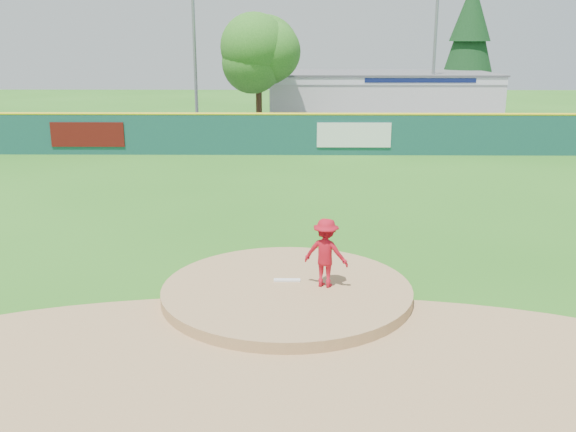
{
  "coord_description": "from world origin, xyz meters",
  "views": [
    {
      "loc": [
        0.19,
        -13.2,
        5.5
      ],
      "look_at": [
        0.0,
        2.0,
        1.3
      ],
      "focal_mm": 40.0,
      "sensor_mm": 36.0,
      "label": 1
    }
  ],
  "objects_px": {
    "light_pole_left": "(194,30)",
    "light_pole_right": "(435,38)",
    "pool_building_grp": "(380,96)",
    "deciduous_tree": "(258,56)",
    "van": "(293,131)",
    "conifer_tree": "(470,39)",
    "playground_slide": "(39,128)",
    "pitcher": "(326,253)"
  },
  "relations": [
    {
      "from": "deciduous_tree",
      "to": "pool_building_grp",
      "type": "bearing_deg",
      "value": 41.16
    },
    {
      "from": "pool_building_grp",
      "to": "playground_slide",
      "type": "xyz_separation_m",
      "value": [
        -20.18,
        -9.59,
        -0.95
      ]
    },
    {
      "from": "conifer_tree",
      "to": "light_pole_left",
      "type": "height_order",
      "value": "light_pole_left"
    },
    {
      "from": "conifer_tree",
      "to": "light_pole_right",
      "type": "height_order",
      "value": "light_pole_right"
    },
    {
      "from": "pitcher",
      "to": "deciduous_tree",
      "type": "height_order",
      "value": "deciduous_tree"
    },
    {
      "from": "conifer_tree",
      "to": "light_pole_left",
      "type": "bearing_deg",
      "value": -154.65
    },
    {
      "from": "conifer_tree",
      "to": "van",
      "type": "bearing_deg",
      "value": -132.47
    },
    {
      "from": "conifer_tree",
      "to": "light_pole_right",
      "type": "bearing_deg",
      "value": -119.74
    },
    {
      "from": "pitcher",
      "to": "conifer_tree",
      "type": "bearing_deg",
      "value": -88.4
    },
    {
      "from": "pitcher",
      "to": "playground_slide",
      "type": "bearing_deg",
      "value": -35.84
    },
    {
      "from": "pool_building_grp",
      "to": "deciduous_tree",
      "type": "xyz_separation_m",
      "value": [
        -8.0,
        -6.99,
        2.89
      ]
    },
    {
      "from": "playground_slide",
      "to": "deciduous_tree",
      "type": "bearing_deg",
      "value": 12.01
    },
    {
      "from": "conifer_tree",
      "to": "light_pole_left",
      "type": "xyz_separation_m",
      "value": [
        -19.0,
        -9.0,
        0.51
      ]
    },
    {
      "from": "deciduous_tree",
      "to": "light_pole_right",
      "type": "relative_size",
      "value": 0.74
    },
    {
      "from": "van",
      "to": "deciduous_tree",
      "type": "distance_m",
      "value": 5.44
    },
    {
      "from": "van",
      "to": "playground_slide",
      "type": "distance_m",
      "value": 14.22
    },
    {
      "from": "pitcher",
      "to": "deciduous_tree",
      "type": "bearing_deg",
      "value": -63.22
    },
    {
      "from": "pool_building_grp",
      "to": "playground_slide",
      "type": "bearing_deg",
      "value": -154.59
    },
    {
      "from": "pitcher",
      "to": "van",
      "type": "height_order",
      "value": "pitcher"
    },
    {
      "from": "playground_slide",
      "to": "light_pole_right",
      "type": "distance_m",
      "value": 24.58
    },
    {
      "from": "van",
      "to": "conifer_tree",
      "type": "bearing_deg",
      "value": -34.59
    },
    {
      "from": "pitcher",
      "to": "deciduous_tree",
      "type": "xyz_separation_m",
      "value": [
        -2.85,
        24.97,
        3.54
      ]
    },
    {
      "from": "light_pole_left",
      "to": "deciduous_tree",
      "type": "bearing_deg",
      "value": -26.57
    },
    {
      "from": "deciduous_tree",
      "to": "light_pole_right",
      "type": "xyz_separation_m",
      "value": [
        11.0,
        4.0,
        0.99
      ]
    },
    {
      "from": "playground_slide",
      "to": "deciduous_tree",
      "type": "relative_size",
      "value": 0.35
    },
    {
      "from": "playground_slide",
      "to": "light_pole_right",
      "type": "xyz_separation_m",
      "value": [
        23.18,
        6.59,
        4.83
      ]
    },
    {
      "from": "pitcher",
      "to": "light_pole_left",
      "type": "height_order",
      "value": "light_pole_left"
    },
    {
      "from": "deciduous_tree",
      "to": "conifer_tree",
      "type": "relative_size",
      "value": 0.77
    },
    {
      "from": "pool_building_grp",
      "to": "deciduous_tree",
      "type": "relative_size",
      "value": 2.07
    },
    {
      "from": "van",
      "to": "playground_slide",
      "type": "relative_size",
      "value": 1.72
    },
    {
      "from": "playground_slide",
      "to": "deciduous_tree",
      "type": "distance_m",
      "value": 13.03
    },
    {
      "from": "van",
      "to": "light_pole_right",
      "type": "bearing_deg",
      "value": -43.49
    },
    {
      "from": "light_pole_right",
      "to": "van",
      "type": "bearing_deg",
      "value": -141.37
    },
    {
      "from": "deciduous_tree",
      "to": "conifer_tree",
      "type": "xyz_separation_m",
      "value": [
        15.0,
        11.0,
        0.99
      ]
    },
    {
      "from": "light_pole_right",
      "to": "conifer_tree",
      "type": "bearing_deg",
      "value": 60.26
    },
    {
      "from": "pool_building_grp",
      "to": "light_pole_left",
      "type": "bearing_deg",
      "value": -157.4
    },
    {
      "from": "pool_building_grp",
      "to": "light_pole_right",
      "type": "height_order",
      "value": "light_pole_right"
    },
    {
      "from": "pitcher",
      "to": "deciduous_tree",
      "type": "distance_m",
      "value": 25.38
    },
    {
      "from": "pool_building_grp",
      "to": "conifer_tree",
      "type": "xyz_separation_m",
      "value": [
        7.0,
        4.01,
        3.88
      ]
    },
    {
      "from": "van",
      "to": "pool_building_grp",
      "type": "bearing_deg",
      "value": -22.56
    },
    {
      "from": "light_pole_left",
      "to": "light_pole_right",
      "type": "xyz_separation_m",
      "value": [
        15.0,
        2.0,
        -0.51
      ]
    },
    {
      "from": "van",
      "to": "pitcher",
      "type": "bearing_deg",
      "value": -169.95
    }
  ]
}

